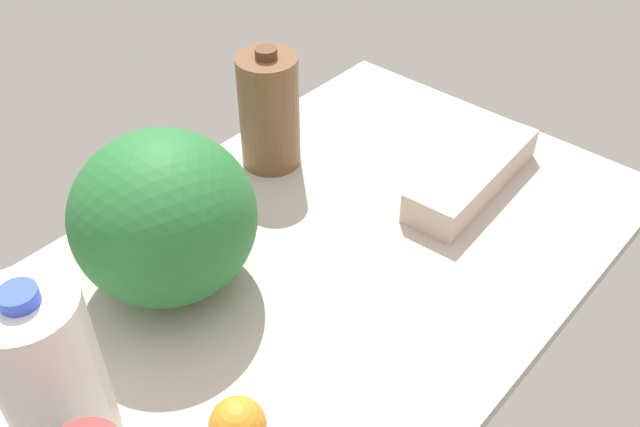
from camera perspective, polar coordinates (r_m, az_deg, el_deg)
The scene contains 6 objects.
countertop at distance 123.02cm, azimuth 0.00°, elevation -4.09°, with size 120.00×76.00×3.00cm, color #B6A99F.
egg_carton at distance 138.03cm, azimuth 12.08°, elevation 3.11°, with size 33.95×10.50×6.24cm, color beige.
milk_jug at distance 94.27cm, azimuth -20.74°, elevation -12.21°, with size 12.72×12.72×28.76cm.
watermelon at distance 111.78cm, azimuth -12.37°, elevation -0.29°, with size 28.77×28.77×27.00cm, color #266F33.
chocolate_milk_jug at distance 137.66cm, azimuth -4.09°, elevation 8.16°, with size 11.61×11.61×24.73cm.
orange_loose at distance 96.99cm, azimuth -6.61°, elevation -16.47°, with size 7.60×7.60×7.60cm, color orange.
Camera 1 is at (-66.28, -57.85, 87.49)cm, focal length 40.00 mm.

